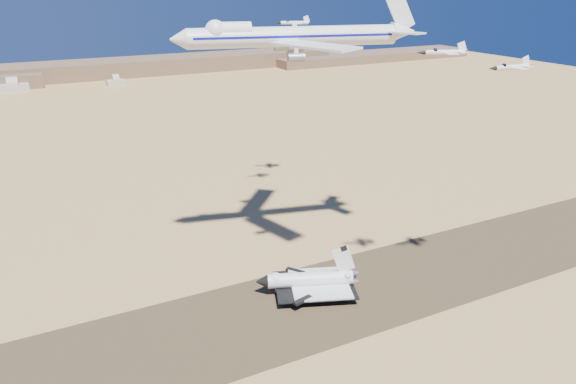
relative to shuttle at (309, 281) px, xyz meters
name	(u,v)px	position (x,y,z in m)	size (l,w,h in m)	color
ground	(287,311)	(-12.61, -7.03, -4.93)	(1200.00, 1200.00, 0.00)	tan
runway	(287,311)	(-12.61, -7.03, -4.90)	(600.00, 50.00, 0.06)	#4D3F26
ridgeline	(128,70)	(52.71, 520.27, 2.70)	(960.00, 90.00, 18.00)	brown
hangars	(9,88)	(-76.61, 471.40, -0.10)	(200.50, 29.50, 30.00)	#B7B3A2
shuttle	(309,281)	(0.00, 0.00, 0.00)	(37.74, 31.24, 18.35)	silver
carrier_747	(287,37)	(3.74, 24.44, 82.92)	(88.11, 66.34, 21.93)	white
crew_a	(335,295)	(6.86, -7.07, -4.06)	(0.59, 0.39, 1.62)	#D6440C
crew_b	(330,297)	(4.66, -7.04, -4.07)	(0.78, 0.45, 1.60)	#D6440C
crew_c	(337,298)	(6.31, -8.83, -4.03)	(0.99, 0.51, 1.68)	#D6440C
chase_jet_a	(444,52)	(30.31, -24.80, 81.40)	(15.08, 8.82, 3.85)	white
chase_jet_b	(511,67)	(51.05, -32.01, 76.61)	(15.93, 8.60, 3.97)	white
chase_jet_c	(284,28)	(29.07, 75.99, 81.18)	(13.83, 7.79, 3.47)	white
chase_jet_d	(294,23)	(41.44, 89.63, 82.39)	(16.01, 9.51, 4.13)	white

